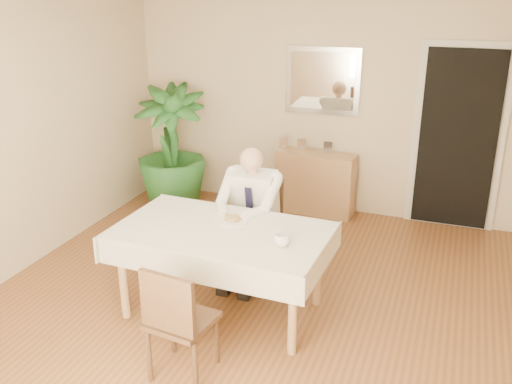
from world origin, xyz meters
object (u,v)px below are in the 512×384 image
(dining_table, at_px, (222,239))
(chair_far, at_px, (258,219))
(sideboard, at_px, (315,183))
(chair_near, at_px, (176,318))
(potted_palm, at_px, (171,148))
(seated_man, at_px, (248,210))
(coffee_mug, at_px, (282,240))

(dining_table, xyz_separation_m, chair_far, (0.00, 0.88, -0.18))
(sideboard, bearing_deg, chair_near, -88.90)
(potted_palm, bearing_deg, chair_near, -61.52)
(seated_man, relative_size, coffee_mug, 10.41)
(dining_table, relative_size, chair_far, 2.01)
(coffee_mug, bearing_deg, dining_table, 167.91)
(sideboard, bearing_deg, seated_man, -92.44)
(seated_man, bearing_deg, potted_palm, 137.80)
(chair_near, bearing_deg, coffee_mug, 65.30)
(chair_near, height_order, sideboard, chair_near)
(coffee_mug, height_order, potted_palm, potted_palm)
(dining_table, height_order, sideboard, dining_table)
(seated_man, distance_m, potted_palm, 2.02)
(seated_man, xyz_separation_m, coffee_mug, (0.55, -0.71, 0.11))
(dining_table, xyz_separation_m, potted_palm, (-1.50, 1.95, 0.08))
(chair_far, distance_m, potted_palm, 1.86)
(chair_far, xyz_separation_m, potted_palm, (-1.50, 1.07, 0.26))
(dining_table, height_order, potted_palm, potted_palm)
(potted_palm, bearing_deg, sideboard, 14.12)
(coffee_mug, bearing_deg, chair_far, 118.94)
(dining_table, distance_m, chair_far, 0.90)
(dining_table, xyz_separation_m, chair_near, (0.05, -0.91, -0.18))
(chair_far, height_order, sideboard, chair_far)
(chair_near, relative_size, seated_man, 0.70)
(dining_table, xyz_separation_m, sideboard, (0.18, 2.37, -0.30))
(seated_man, height_order, potted_palm, potted_palm)
(chair_near, height_order, potted_palm, potted_palm)
(chair_far, xyz_separation_m, chair_near, (0.05, -1.79, 0.00))
(coffee_mug, bearing_deg, sideboard, 98.53)
(dining_table, height_order, coffee_mug, coffee_mug)
(seated_man, height_order, coffee_mug, seated_man)
(chair_far, height_order, chair_near, same)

